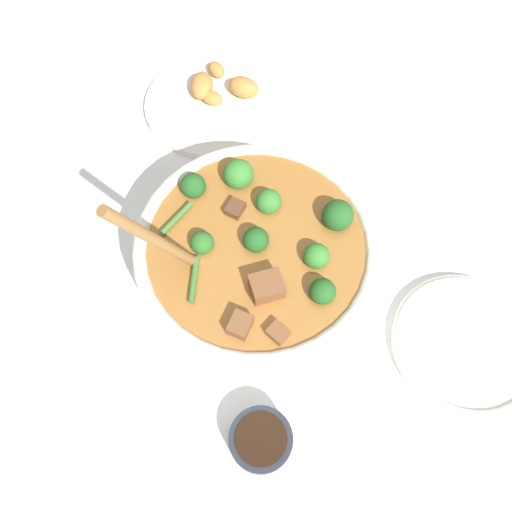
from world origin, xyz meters
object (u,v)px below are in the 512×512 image
(stew_bowl, at_px, (256,258))
(empty_plate, at_px, (466,344))
(condiment_bowl, at_px, (261,440))
(food_plate, at_px, (212,101))

(stew_bowl, xyz_separation_m, empty_plate, (-0.18, 0.21, -0.05))
(condiment_bowl, distance_m, food_plate, 0.51)
(stew_bowl, relative_size, condiment_bowl, 3.96)
(condiment_bowl, relative_size, food_plate, 0.35)
(condiment_bowl, height_order, food_plate, food_plate)
(stew_bowl, height_order, empty_plate, stew_bowl)
(empty_plate, distance_m, food_plate, 0.51)
(condiment_bowl, bearing_deg, food_plate, -110.45)
(empty_plate, bearing_deg, food_plate, -78.72)
(stew_bowl, distance_m, empty_plate, 0.28)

